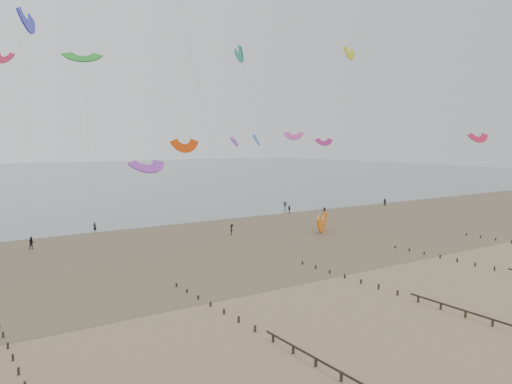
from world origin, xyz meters
The scene contains 6 objects.
ground centered at (0.00, 0.00, 0.00)m, with size 500.00×500.00×0.00m, color brown.
sea_and_shore centered at (-4.08, 34.40, 0.01)m, with size 500.00×665.00×0.03m.
kitesurfer_lead centered at (-11.89, 50.94, 0.85)m, with size 0.62×0.41×1.70m, color black.
kitesurfers centered at (18.27, 44.95, 0.88)m, with size 96.50×24.23×1.87m.
grounded_kite centered at (22.09, 28.49, 0.00)m, with size 6.68×3.50×5.09m, color orange, non-canonical shape.
kites_airborne centered at (3.94, 87.16, 23.83)m, with size 241.11×113.79×39.30m.
Camera 1 is at (-36.69, -37.88, 16.24)m, focal length 35.00 mm.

